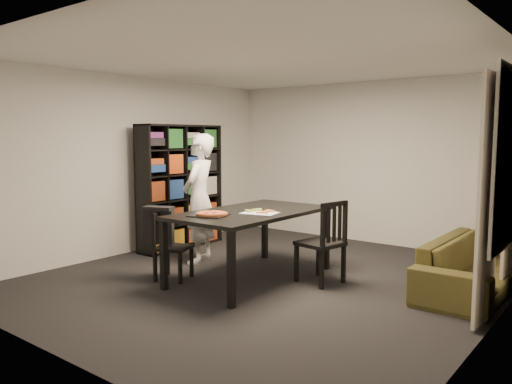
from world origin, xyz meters
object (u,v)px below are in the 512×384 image
Objects in this scene: chair_left at (167,241)px; baking_tray at (208,215)px; sofa at (474,265)px; chair_right at (326,237)px; dining_table at (251,217)px; bookshelf at (181,187)px; pepperoni_pizza at (212,214)px; person at (199,199)px.

baking_tray reaches higher than chair_left.
chair_left reaches higher than sofa.
baking_tray is (-0.97, -0.96, 0.28)m from chair_right.
chair_right reaches higher than dining_table.
bookshelf reaches higher than pepperoni_pizza.
baking_tray is at bearing -108.54° from chair_left.
sofa is at bearing 5.73° from bookshelf.
chair_left is 0.75m from baking_tray.
chair_right is at bearing 23.88° from dining_table.
person reaches higher than chair_left.
dining_table is 1.05m from chair_left.
dining_table is at bearing -55.48° from chair_right.
person is (0.91, -0.52, -0.07)m from bookshelf.
dining_table is at bearing 116.85° from sofa.
chair_right is 2.80× the size of pepperoni_pizza.
dining_table is at bearing -73.09° from chair_left.
pepperoni_pizza is 0.18× the size of sofa.
dining_table is at bearing -20.14° from bookshelf.
chair_right is at bearing 72.83° from person.
bookshelf reaches higher than sofa.
chair_right is at bearing -7.21° from bookshelf.
bookshelf is 0.95× the size of sofa.
person is at bearing 105.86° from sofa.
person reaches higher than dining_table.
bookshelf is at bearing -141.89° from person.
chair_right is (0.83, 0.37, -0.20)m from dining_table.
person is at bearing -29.72° from bookshelf.
bookshelf is 1.05m from person.
pepperoni_pizza is at bearing -100.00° from dining_table.
chair_right is 0.56× the size of person.
bookshelf is 2.25m from baking_tray.
baking_tray is at bearing -34.59° from chair_right.
chair_right is 1.39m from baking_tray.
baking_tray is at bearing -103.10° from dining_table.
pepperoni_pizza is at bearing 28.72° from person.
chair_right is (2.79, -0.35, -0.39)m from bookshelf.
dining_table is at bearing 80.00° from pepperoni_pizza.
sofa is (2.40, 1.74, -0.55)m from baking_tray.
chair_right is at bearing 44.77° from baking_tray.
chair_right is 1.92m from person.
chair_left is 0.41× the size of sofa.
chair_left is at bearing -177.28° from baking_tray.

